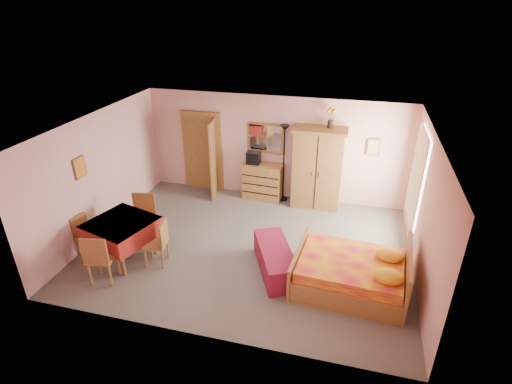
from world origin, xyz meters
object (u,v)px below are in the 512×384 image
(chair_south, at_px, (102,256))
(chair_east, at_px, (155,243))
(chest_of_drawers, at_px, (263,181))
(bed, at_px, (351,265))
(chair_north, at_px, (143,220))
(wall_mirror, at_px, (265,138))
(wardrobe, at_px, (317,168))
(sunflower_vase, at_px, (331,117))
(dining_table, at_px, (123,240))
(floor_lamp, at_px, (284,164))
(stereo, at_px, (253,158))
(bench, at_px, (275,260))
(chair_west, at_px, (88,236))

(chair_south, height_order, chair_east, chair_south)
(chest_of_drawers, height_order, chair_south, chair_south)
(bed, bearing_deg, chair_south, -163.52)
(bed, height_order, chair_east, chair_east)
(chair_south, distance_m, chair_north, 1.36)
(wall_mirror, bearing_deg, chest_of_drawers, -86.00)
(wardrobe, relative_size, sunflower_vase, 4.14)
(wall_mirror, xyz_separation_m, chair_east, (-1.34, -3.44, -1.10))
(dining_table, distance_m, chair_north, 0.67)
(dining_table, xyz_separation_m, chair_north, (0.08, 0.66, 0.10))
(chair_north, bearing_deg, floor_lamp, -146.61)
(stereo, xyz_separation_m, bench, (1.19, -2.89, -0.83))
(dining_table, bearing_deg, wardrobe, 43.20)
(chest_of_drawers, xyz_separation_m, chair_south, (-2.02, -3.94, 0.04))
(stereo, xyz_separation_m, chair_west, (-2.55, -3.27, -0.66))
(sunflower_vase, distance_m, bed, 3.59)
(wall_mirror, distance_m, dining_table, 4.16)
(wardrobe, height_order, bed, wardrobe)
(chair_south, bearing_deg, dining_table, 79.39)
(chest_of_drawers, bearing_deg, chair_east, -108.43)
(dining_table, bearing_deg, bench, 6.52)
(wardrobe, bearing_deg, chair_west, -143.64)
(chair_east, bearing_deg, wardrobe, -49.43)
(sunflower_vase, xyz_separation_m, bench, (-0.61, -2.93, -1.98))
(stereo, bearing_deg, chair_south, -114.33)
(stereo, distance_m, chair_west, 4.20)
(chair_west, xyz_separation_m, chair_east, (1.46, 0.05, 0.04))
(dining_table, relative_size, chair_west, 1.36)
(wardrobe, height_order, chair_west, wardrobe)
(chair_east, bearing_deg, chest_of_drawers, -31.57)
(bench, bearing_deg, bed, -4.13)
(chest_of_drawers, distance_m, wall_mirror, 1.11)
(chest_of_drawers, distance_m, dining_table, 3.82)
(bed, distance_m, dining_table, 4.36)
(chair_north, bearing_deg, chair_south, 73.76)
(chest_of_drawers, relative_size, dining_table, 0.87)
(wall_mirror, relative_size, bench, 0.65)
(floor_lamp, bearing_deg, chest_of_drawers, -178.25)
(chair_west, bearing_deg, chair_east, 104.43)
(wardrobe, distance_m, bed, 3.14)
(stereo, distance_m, sunflower_vase, 2.14)
(bench, distance_m, chair_south, 3.16)
(chair_west, bearing_deg, bed, 105.59)
(dining_table, xyz_separation_m, chair_east, (0.69, 0.01, 0.04))
(stereo, distance_m, chair_north, 3.13)
(sunflower_vase, relative_size, chair_west, 0.58)
(chair_west, bearing_deg, chair_south, 62.28)
(chest_of_drawers, distance_m, chair_north, 3.24)
(chest_of_drawers, bearing_deg, bench, -67.91)
(chair_south, bearing_deg, chair_west, 128.93)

